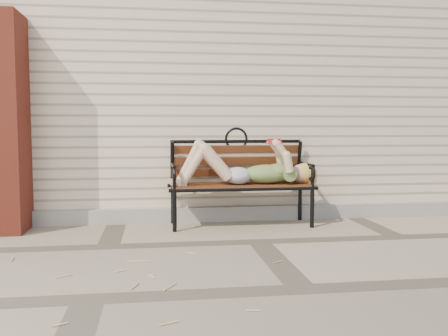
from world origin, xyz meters
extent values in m
plane|color=gray|center=(0.00, 0.00, 0.00)|extent=(80.00, 80.00, 0.00)
cube|color=beige|center=(0.00, 3.00, 1.50)|extent=(8.00, 4.00, 3.00)
cube|color=gray|center=(0.00, 0.97, 0.07)|extent=(8.00, 0.10, 0.15)
cylinder|color=black|center=(-0.69, 0.51, 0.20)|extent=(0.04, 0.04, 0.40)
cylinder|color=black|center=(-0.69, 0.91, 0.20)|extent=(0.04, 0.04, 0.40)
cylinder|color=black|center=(0.63, 0.51, 0.20)|extent=(0.04, 0.04, 0.40)
cylinder|color=black|center=(0.63, 0.91, 0.20)|extent=(0.04, 0.04, 0.40)
cube|color=#5B2817|center=(-0.03, 0.71, 0.40)|extent=(1.36, 0.44, 0.03)
cylinder|color=black|center=(-0.03, 0.51, 0.38)|extent=(1.43, 0.04, 0.04)
cylinder|color=black|center=(-0.03, 0.91, 0.38)|extent=(1.43, 0.04, 0.04)
torus|color=black|center=(-0.03, 1.01, 0.85)|extent=(0.25, 0.03, 0.25)
ellipsoid|color=#0A4249|center=(0.22, 0.68, 0.51)|extent=(0.48, 0.28, 0.19)
ellipsoid|color=#0A4249|center=(0.33, 0.68, 0.54)|extent=(0.23, 0.27, 0.14)
ellipsoid|color=#9F9FA3|center=(-0.06, 0.68, 0.50)|extent=(0.27, 0.30, 0.17)
sphere|color=beige|center=(0.57, 0.68, 0.51)|extent=(0.20, 0.20, 0.20)
ellipsoid|color=#E0C054|center=(0.61, 0.68, 0.51)|extent=(0.22, 0.23, 0.21)
cube|color=maroon|center=(0.29, 0.68, 0.85)|extent=(0.12, 0.02, 0.02)
cube|color=white|center=(0.29, 0.65, 0.82)|extent=(0.12, 0.08, 0.04)
cube|color=white|center=(0.29, 0.72, 0.82)|extent=(0.12, 0.08, 0.04)
cube|color=maroon|center=(0.29, 0.64, 0.83)|extent=(0.13, 0.08, 0.05)
cube|color=maroon|center=(0.29, 0.72, 0.83)|extent=(0.13, 0.08, 0.05)
cylinder|color=#D0BB65|center=(-0.28, -1.71, 0.01)|extent=(0.05, 0.09, 0.01)
cylinder|color=#D0BB65|center=(-1.60, -1.65, 0.01)|extent=(0.08, 0.12, 0.01)
cylinder|color=#D0BB65|center=(-0.04, -0.79, 0.01)|extent=(0.07, 0.11, 0.01)
cylinder|color=#D0BB65|center=(-0.36, -1.14, 0.01)|extent=(0.07, 0.12, 0.01)
cylinder|color=#D0BB65|center=(0.09, -1.50, 0.01)|extent=(0.03, 0.15, 0.01)
cylinder|color=#D0BB65|center=(-0.16, -1.59, 0.01)|extent=(0.11, 0.11, 0.01)
cylinder|color=#D0BB65|center=(-1.58, -0.78, 0.01)|extent=(0.06, 0.11, 0.01)
cylinder|color=#D0BB65|center=(-0.23, -1.23, 0.01)|extent=(0.04, 0.12, 0.01)
cylinder|color=#D0BB65|center=(-1.02, -0.34, 0.01)|extent=(0.10, 0.06, 0.01)
cylinder|color=#D0BB65|center=(-1.61, -1.20, 0.01)|extent=(0.07, 0.11, 0.01)
cylinder|color=#D0BB65|center=(-1.29, -0.32, 0.01)|extent=(0.03, 0.09, 0.01)
camera|label=1|loc=(-0.88, -4.07, 0.97)|focal=40.00mm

